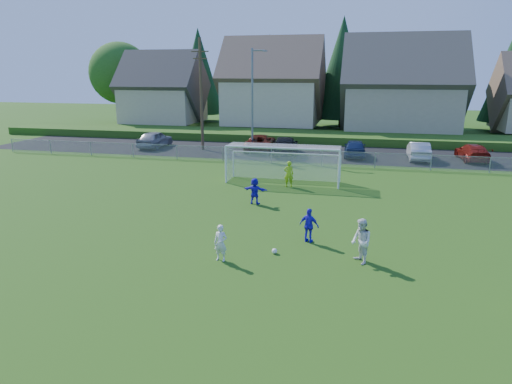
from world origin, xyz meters
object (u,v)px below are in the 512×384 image
car_e (355,148)px  soccer_ball (274,251)px  car_d (285,146)px  soccer_goal (284,158)px  car_a (155,139)px  goalkeeper (289,174)px  player_white_b (361,241)px  car_g (472,152)px  car_c (260,143)px  player_blue_a (309,225)px  car_f (418,151)px  player_blue_b (255,191)px  player_white_a (221,243)px

car_e → soccer_ball: bearing=81.9°
car_d → soccer_goal: 10.38m
car_a → car_e: 18.85m
goalkeeper → car_e: size_ratio=0.38×
player_white_b → car_a: (-19.54, 23.54, -0.08)m
car_e → car_g: 9.44m
soccer_ball → car_c: car_c is taller
player_white_b → car_g: 24.79m
car_e → goalkeeper: bearing=70.4°
goalkeeper → player_blue_a: bearing=84.9°
soccer_ball → car_f: (7.84, 22.52, 0.63)m
player_blue_b → goalkeeper: goalkeeper is taller
soccer_ball → player_blue_b: size_ratio=0.15×
soccer_ball → car_f: bearing=70.8°
player_white_b → player_blue_b: player_white_b is taller
player_blue_a → player_blue_b: size_ratio=1.02×
player_white_a → car_c: 25.25m
car_a → car_d: car_a is taller
player_white_a → car_a: (-14.25, 24.52, 0.08)m
player_blue_a → car_g: bearing=-99.0°
player_white_b → soccer_ball: bearing=-119.8°
player_blue_a → car_e: car_e is taller
car_a → soccer_goal: soccer_goal is taller
soccer_ball → car_a: size_ratio=0.05×
player_blue_a → car_a: bearing=-33.5°
player_white_b → car_d: bearing=169.3°
player_white_a → soccer_goal: size_ratio=0.19×
goalkeeper → car_a: bearing=-58.9°
player_white_a → player_white_b: bearing=15.3°
car_e → player_blue_b: bearing=70.9°
car_g → player_blue_b: bearing=44.6°
car_g → soccer_goal: size_ratio=0.63×
car_g → car_d: bearing=-1.3°
goalkeeper → soccer_goal: size_ratio=0.22×
player_blue_b → car_c: size_ratio=0.27×
soccer_goal → player_blue_b: bearing=-97.2°
car_e → car_g: car_e is taller
soccer_ball → goalkeeper: size_ratio=0.13×
car_a → car_g: car_a is taller
player_white_b → car_a: 30.59m
car_c → car_d: size_ratio=1.01×
car_d → car_g: bearing=174.7°
car_f → player_white_a: bearing=68.0°
soccer_ball → car_g: car_g is taller
player_white_b → car_g: bearing=132.1°
player_blue_b → player_white_b: bearing=136.7°
car_e → soccer_goal: soccer_goal is taller
car_e → soccer_goal: bearing=65.9°
soccer_ball → car_c: bearing=103.8°
goalkeeper → car_f: 14.63m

